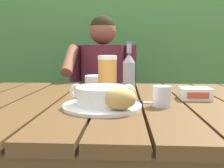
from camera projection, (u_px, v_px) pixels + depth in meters
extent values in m
cube|color=#52381C|center=(3.00, 102.00, 1.01)|extent=(0.16, 0.96, 0.04)
cube|color=#52381C|center=(41.00, 103.00, 1.00)|extent=(0.16, 0.96, 0.04)
cube|color=#52381C|center=(80.00, 103.00, 0.99)|extent=(0.16, 0.96, 0.04)
cube|color=#52381C|center=(120.00, 103.00, 0.99)|extent=(0.16, 0.96, 0.04)
cube|color=#52381C|center=(160.00, 104.00, 0.98)|extent=(0.16, 0.96, 0.04)
cube|color=#52381C|center=(201.00, 104.00, 0.97)|extent=(0.16, 0.96, 0.04)
cube|color=#52381C|center=(121.00, 96.00, 1.44)|extent=(1.44, 0.03, 0.08)
cube|color=#52381C|center=(11.00, 145.00, 1.51)|extent=(0.06, 0.06, 0.72)
cube|color=#3E7037|center=(123.00, 48.00, 2.57)|extent=(3.51, 0.60, 1.98)
cylinder|color=#4C3823|center=(93.00, 38.00, 2.72)|extent=(0.10, 0.10, 2.21)
cylinder|color=#4C3823|center=(19.00, 58.00, 2.80)|extent=(0.10, 0.10, 1.74)
cylinder|color=#4C3823|center=(89.00, 38.00, 2.72)|extent=(0.10, 0.10, 2.20)
cylinder|color=brown|center=(129.00, 153.00, 1.72)|extent=(0.04, 0.04, 0.45)
cylinder|color=brown|center=(75.00, 152.00, 1.74)|extent=(0.04, 0.04, 0.45)
cylinder|color=brown|center=(128.00, 135.00, 2.09)|extent=(0.04, 0.04, 0.45)
cylinder|color=brown|center=(84.00, 134.00, 2.11)|extent=(0.04, 0.04, 0.45)
cube|color=brown|center=(104.00, 114.00, 1.88)|extent=(0.43, 0.42, 0.02)
cylinder|color=brown|center=(129.00, 80.00, 2.03)|extent=(0.04, 0.04, 0.51)
cylinder|color=brown|center=(83.00, 80.00, 2.05)|extent=(0.04, 0.04, 0.51)
cube|color=brown|center=(106.00, 89.00, 2.05)|extent=(0.39, 0.02, 0.04)
cube|color=brown|center=(106.00, 74.00, 2.03)|extent=(0.39, 0.02, 0.04)
cube|color=brown|center=(106.00, 60.00, 2.01)|extent=(0.39, 0.02, 0.04)
cylinder|color=#521C2A|center=(113.00, 160.00, 1.62)|extent=(0.11, 0.11, 0.45)
cylinder|color=#521C2A|center=(114.00, 115.00, 1.67)|extent=(0.13, 0.40, 0.13)
cylinder|color=#521C2A|center=(88.00, 159.00, 1.62)|extent=(0.11, 0.11, 0.45)
cylinder|color=#521C2A|center=(90.00, 115.00, 1.68)|extent=(0.13, 0.40, 0.13)
cylinder|color=#521C2A|center=(103.00, 79.00, 1.74)|extent=(0.32, 0.32, 0.49)
sphere|color=brown|center=(103.00, 31.00, 1.70)|extent=(0.19, 0.19, 0.19)
sphere|color=black|center=(103.00, 28.00, 1.69)|extent=(0.18, 0.18, 0.18)
cylinder|color=#521C2A|center=(130.00, 64.00, 1.70)|extent=(0.08, 0.08, 0.26)
cylinder|color=#521C2A|center=(75.00, 63.00, 1.72)|extent=(0.08, 0.08, 0.26)
cylinder|color=brown|center=(70.00, 60.00, 1.56)|extent=(0.07, 0.25, 0.21)
cylinder|color=white|center=(102.00, 106.00, 0.84)|extent=(0.28, 0.28, 0.01)
cylinder|color=white|center=(102.00, 95.00, 0.83)|extent=(0.18, 0.18, 0.06)
cylinder|color=#A54827|center=(102.00, 92.00, 0.83)|extent=(0.16, 0.16, 0.01)
torus|color=white|center=(76.00, 91.00, 0.84)|extent=(0.05, 0.01, 0.05)
torus|color=white|center=(128.00, 91.00, 0.83)|extent=(0.05, 0.01, 0.05)
ellipsoid|color=tan|center=(120.00, 99.00, 0.75)|extent=(0.10, 0.08, 0.07)
cylinder|color=gold|center=(107.00, 77.00, 1.08)|extent=(0.08, 0.08, 0.16)
cylinder|color=white|center=(107.00, 57.00, 1.07)|extent=(0.09, 0.09, 0.02)
cylinder|color=gray|center=(129.00, 78.00, 1.12)|extent=(0.06, 0.06, 0.14)
cone|color=gray|center=(129.00, 58.00, 1.11)|extent=(0.06, 0.06, 0.04)
cylinder|color=gray|center=(129.00, 48.00, 1.10)|extent=(0.02, 0.02, 0.04)
cylinder|color=#4B5B9F|center=(129.00, 42.00, 1.10)|extent=(0.02, 0.02, 0.01)
cylinder|color=silver|center=(162.00, 96.00, 0.85)|extent=(0.07, 0.07, 0.07)
cube|color=white|center=(195.00, 93.00, 0.98)|extent=(0.12, 0.09, 0.05)
cube|color=#D54D2F|center=(198.00, 96.00, 0.93)|extent=(0.08, 0.00, 0.02)
cube|color=silver|center=(151.00, 103.00, 0.90)|extent=(0.12, 0.02, 0.00)
cube|color=black|center=(134.00, 102.00, 0.91)|extent=(0.07, 0.02, 0.01)
cylinder|color=white|center=(97.00, 81.00, 1.36)|extent=(0.14, 0.14, 0.06)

